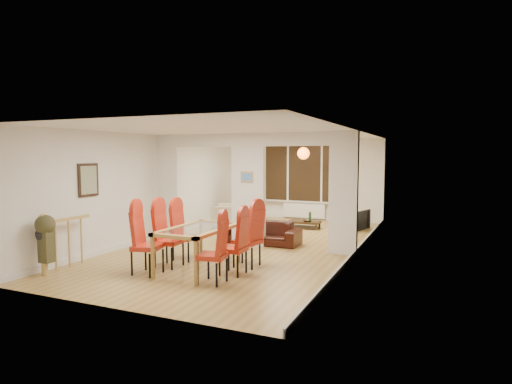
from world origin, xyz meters
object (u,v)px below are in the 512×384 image
Objects in this scene: dining_chair_la at (147,242)px; person at (245,193)px; dining_chair_rc at (247,237)px; coffee_table at (304,225)px; television at (359,220)px; dining_chair_rb at (233,244)px; armchair at (228,217)px; dining_table at (199,249)px; bowl at (307,221)px; bottle at (310,217)px; sofa at (262,232)px; dining_chair_ra at (212,251)px; dining_chair_lb at (169,237)px; dining_chair_lc at (185,233)px.

person reaches higher than dining_chair_la.
coffee_table is (-0.24, 4.46, -0.46)m from dining_chair_rc.
television is (1.24, 4.89, -0.29)m from dining_chair_rc.
person is at bearing 112.53° from dining_chair_rb.
dining_chair_la is 1.23× the size of television.
armchair is 2.19m from coffee_table.
dining_chair_rc is (0.71, 0.58, 0.17)m from dining_table.
bowl is at bearing 87.31° from person.
armchair is 0.83× the size of television.
bottle is at bearing 126.01° from television.
dining_chair_la is 1.47× the size of armchair.
dining_chair_ra is at bearing -82.06° from sofa.
coffee_table is at bearing 103.84° from armchair.
dining_chair_lb reaches higher than dining_table.
dining_chair_ra reaches higher than bottle.
dining_chair_rb is (1.39, 0.59, -0.04)m from dining_chair_la.
sofa is 2.16m from armchair.
dining_chair_rc is at bearing 39.39° from dining_table.
bottle is at bearing -7.75° from coffee_table.
dining_chair_lb reaches higher than bottle.
dining_chair_la reaches higher than coffee_table.
dining_chair_la is at bearing -104.91° from sofa.
dining_chair_rc is 1.24× the size of coffee_table.
bowl is (2.02, -0.18, -0.70)m from person.
dining_chair_la is at bearing -157.06° from dining_chair_rb.
sofa is at bearing 101.79° from dining_chair_rb.
armchair is 3.71m from television.
dining_chair_lb reaches higher than coffee_table.
dining_chair_la is 3.35m from sofa.
person reaches higher than dining_chair_rb.
television is at bearing 59.56° from dining_chair_lb.
dining_table is at bearing 18.15° from person.
dining_chair_lc is at bearing -106.24° from bottle.
sofa is 2.43m from coffee_table.
bottle is (-0.06, 4.44, -0.21)m from dining_chair_rc.
person is (-0.75, 5.73, 0.35)m from dining_chair_la.
dining_chair_la is 6.62m from television.
dining_chair_lb is 5.13m from bowl.
bottle is at bearing 42.36° from bowl.
person is at bearing 99.78° from dining_chair_lc.
dining_chair_la is at bearing -139.42° from dining_table.
dining_chair_rc is at bearing 75.00° from dining_chair_ra.
dining_chair_lb is 1.34m from dining_chair_rb.
dining_chair_lb is at bearing -103.72° from bowl.
dining_chair_lc is at bearing -111.38° from sofa.
television reaches higher than bottle.
dining_table is 0.71m from dining_chair_rb.
dining_table is 5.07m from coffee_table.
coffee_table is at bearing 82.12° from sofa.
dining_chair_lb is at bearing -179.39° from dining_chair_rb.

